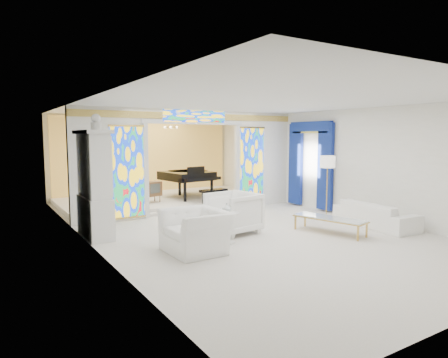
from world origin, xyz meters
TOP-DOWN VIEW (x-y plane):
  - floor at (0.00, 0.00)m, footprint 12.00×12.00m
  - ceiling at (0.00, 0.00)m, footprint 7.00×12.00m
  - wall_back at (0.00, 6.00)m, footprint 7.00×0.02m
  - wall_left at (-3.50, 0.00)m, footprint 0.02×12.00m
  - wall_right at (3.50, 0.00)m, footprint 0.02×12.00m
  - partition_wall at (0.00, 2.00)m, footprint 7.00×0.22m
  - stained_glass_left at (-2.03, 1.89)m, footprint 0.90×0.04m
  - stained_glass_right at (2.03, 1.89)m, footprint 0.90×0.04m
  - stained_glass_transom at (0.00, 1.89)m, footprint 2.00×0.04m
  - alcove_platform at (0.00, 4.10)m, footprint 6.80×3.80m
  - gold_curtain_back at (0.00, 5.88)m, footprint 6.70×0.10m
  - chandelier at (0.20, 4.00)m, footprint 0.48×0.48m
  - blue_drapes at (3.40, 0.70)m, footprint 0.14×1.85m
  - china_cabinet at (-3.22, 0.60)m, footprint 0.56×1.46m
  - armchair_left at (-1.85, -1.65)m, footprint 1.11×1.26m
  - armchair_right at (-0.41, -0.77)m, footprint 1.18×1.15m
  - sofa at (2.95, -2.09)m, footprint 1.01×2.19m
  - side_table at (-1.02, -1.46)m, footprint 0.55×0.55m
  - vase at (-1.02, -1.46)m, footprint 0.23×0.23m
  - coffee_table at (1.47, -1.98)m, footprint 0.93×1.77m
  - floor_lamp at (2.84, -0.56)m, footprint 0.45×0.45m
  - grand_piano at (0.71, 3.75)m, footprint 1.85×2.86m
  - tv_console at (-0.80, 3.33)m, footprint 0.64×0.51m

SIDE VIEW (x-z plane):
  - floor at x=0.00m, z-range 0.00..0.00m
  - alcove_platform at x=0.00m, z-range 0.00..0.18m
  - sofa at x=2.95m, z-range 0.00..0.62m
  - coffee_table at x=1.47m, z-range 0.16..0.54m
  - armchair_left at x=-1.85m, z-range 0.00..0.81m
  - side_table at x=-1.02m, z-range 0.10..0.76m
  - armchair_right at x=-0.41m, z-range 0.00..0.96m
  - tv_console at x=-0.80m, z-range 0.28..0.93m
  - vase at x=-1.02m, z-range 0.66..0.86m
  - grand_piano at x=0.71m, z-range 0.37..1.45m
  - china_cabinet at x=-3.22m, z-range -0.19..2.53m
  - stained_glass_left at x=-2.03m, z-range 0.10..2.50m
  - stained_glass_right at x=2.03m, z-range 0.10..2.50m
  - floor_lamp at x=2.84m, z-range 0.61..2.32m
  - wall_back at x=0.00m, z-range 0.00..3.00m
  - wall_left at x=-3.50m, z-range 0.00..3.00m
  - wall_right at x=3.50m, z-range 0.00..3.00m
  - gold_curtain_back at x=0.00m, z-range 0.05..2.95m
  - blue_drapes at x=3.40m, z-range 0.25..2.90m
  - partition_wall at x=0.00m, z-range 0.15..3.15m
  - chandelier at x=0.20m, z-range 2.40..2.70m
  - stained_glass_transom at x=0.00m, z-range 2.65..2.99m
  - ceiling at x=0.00m, z-range 2.99..3.01m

